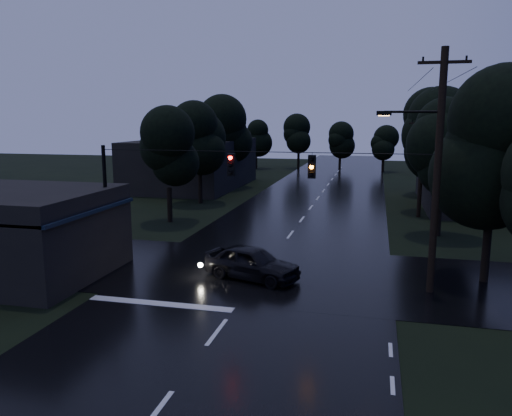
% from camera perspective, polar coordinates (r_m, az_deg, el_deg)
% --- Properties ---
extents(ground, '(160.00, 160.00, 0.00)m').
position_cam_1_polar(ground, '(13.57, -11.54, -22.24)').
color(ground, black).
rests_on(ground, ground).
extents(main_road, '(12.00, 120.00, 0.02)m').
position_cam_1_polar(main_road, '(41.26, 6.28, 0.02)').
color(main_road, black).
rests_on(main_road, ground).
extents(cross_street, '(60.00, 9.00, 0.02)m').
position_cam_1_polar(cross_street, '(23.98, 0.72, -7.36)').
color(cross_street, black).
rests_on(cross_street, ground).
extents(building_far_right, '(10.00, 14.00, 4.40)m').
position_cam_1_polar(building_far_right, '(45.47, 24.82, 2.89)').
color(building_far_right, black).
rests_on(building_far_right, ground).
extents(building_far_left, '(10.00, 16.00, 5.00)m').
position_cam_1_polar(building_far_left, '(54.00, -7.21, 5.07)').
color(building_far_left, black).
rests_on(building_far_left, ground).
extents(utility_pole_main, '(3.50, 0.30, 10.00)m').
position_cam_1_polar(utility_pole_main, '(21.52, 19.80, 4.33)').
color(utility_pole_main, black).
rests_on(utility_pole_main, ground).
extents(utility_pole_far, '(2.00, 0.30, 7.50)m').
position_cam_1_polar(utility_pole_far, '(38.58, 18.36, 4.68)').
color(utility_pole_far, black).
rests_on(utility_pole_far, ground).
extents(anchor_pole_left, '(0.18, 0.18, 6.00)m').
position_cam_1_polar(anchor_pole_left, '(25.09, -16.74, 0.04)').
color(anchor_pole_left, black).
rests_on(anchor_pole_left, ground).
extents(span_signals, '(15.00, 0.37, 1.12)m').
position_cam_1_polar(span_signals, '(21.86, 1.59, 4.96)').
color(span_signals, black).
rests_on(span_signals, ground).
extents(tree_corner_near, '(4.48, 4.48, 9.44)m').
position_cam_1_polar(tree_corner_near, '(23.85, 25.63, 6.22)').
color(tree_corner_near, black).
rests_on(tree_corner_near, ground).
extents(tree_left_a, '(3.92, 3.92, 8.26)m').
position_cam_1_polar(tree_left_a, '(35.29, -10.04, 6.80)').
color(tree_left_a, black).
rests_on(tree_left_a, ground).
extents(tree_left_b, '(4.20, 4.20, 8.85)m').
position_cam_1_polar(tree_left_b, '(42.92, -6.51, 7.96)').
color(tree_left_b, black).
rests_on(tree_left_b, ground).
extents(tree_left_c, '(4.48, 4.48, 9.44)m').
position_cam_1_polar(tree_left_c, '(52.58, -3.38, 8.81)').
color(tree_left_c, black).
rests_on(tree_left_c, ground).
extents(tree_right_a, '(4.20, 4.20, 8.85)m').
position_cam_1_polar(tree_right_a, '(32.58, 20.61, 6.70)').
color(tree_right_a, black).
rests_on(tree_right_a, ground).
extents(tree_right_b, '(4.48, 4.48, 9.44)m').
position_cam_1_polar(tree_right_b, '(40.58, 20.15, 7.82)').
color(tree_right_b, black).
rests_on(tree_right_b, ground).
extents(tree_right_c, '(4.76, 4.76, 10.03)m').
position_cam_1_polar(tree_right_c, '(50.57, 19.60, 8.62)').
color(tree_right_c, black).
rests_on(tree_right_c, ground).
extents(car, '(4.84, 3.07, 1.53)m').
position_cam_1_polar(car, '(22.83, -0.48, -6.26)').
color(car, black).
rests_on(car, ground).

